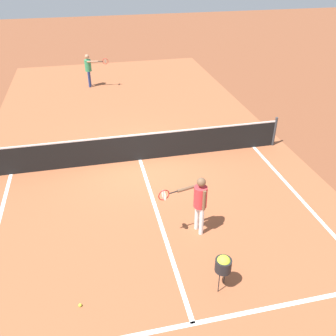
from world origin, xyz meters
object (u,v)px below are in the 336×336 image
object	(u,v)px
net	(139,147)
tennis_ball_mid_court	(80,305)
player_near	(199,200)
player_far	(89,67)
ball_hopper	(223,264)

from	to	relation	value
net	tennis_ball_mid_court	bearing A→B (deg)	-110.71
player_near	tennis_ball_mid_court	xyz separation A→B (m)	(-2.93, -1.64, -0.95)
player_far	ball_hopper	world-z (taller)	player_far
player_far	net	bearing A→B (deg)	-81.01
player_near	tennis_ball_mid_court	bearing A→B (deg)	-150.74
player_far	ball_hopper	xyz separation A→B (m)	(2.08, -13.66, -0.32)
ball_hopper	net	bearing A→B (deg)	98.22
net	player_near	distance (m)	4.00
player_near	ball_hopper	xyz separation A→B (m)	(-0.03, -1.81, -0.31)
ball_hopper	tennis_ball_mid_court	size ratio (longest dim) A/B	13.25
ball_hopper	tennis_ball_mid_court	world-z (taller)	ball_hopper
tennis_ball_mid_court	net	bearing A→B (deg)	69.29
net	player_near	xyz separation A→B (m)	(0.85, -3.88, 0.49)
net	player_far	bearing A→B (deg)	98.99
player_near	player_far	world-z (taller)	player_far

